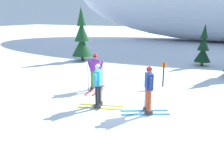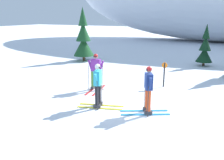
{
  "view_description": "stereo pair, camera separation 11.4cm",
  "coord_description": "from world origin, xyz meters",
  "px_view_note": "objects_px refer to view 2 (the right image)",
  "views": [
    {
      "loc": [
        3.7,
        -8.74,
        3.54
      ],
      "look_at": [
        -0.43,
        -0.19,
        0.95
      ],
      "focal_mm": 38.78,
      "sensor_mm": 36.0,
      "label": 1
    },
    {
      "loc": [
        3.8,
        -8.69,
        3.54
      ],
      "look_at": [
        -0.43,
        -0.19,
        0.95
      ],
      "focal_mm": 38.78,
      "sensor_mm": 36.0,
      "label": 2
    }
  ],
  "objects_px": {
    "pine_tree_center_left": "(205,49)",
    "trail_marker_post": "(164,73)",
    "skier_purple_jacket": "(96,71)",
    "pine_tree_far_left": "(83,39)",
    "skier_navy_jacket": "(148,89)",
    "skier_cyan_jacket": "(98,85)"
  },
  "relations": [
    {
      "from": "pine_tree_center_left",
      "to": "trail_marker_post",
      "type": "xyz_separation_m",
      "value": [
        -1.19,
        -6.3,
        -0.51
      ]
    },
    {
      "from": "skier_purple_jacket",
      "to": "skier_navy_jacket",
      "type": "distance_m",
      "value": 3.54
    },
    {
      "from": "skier_cyan_jacket",
      "to": "skier_navy_jacket",
      "type": "xyz_separation_m",
      "value": [
        1.93,
        0.27,
        0.03
      ]
    },
    {
      "from": "skier_cyan_jacket",
      "to": "trail_marker_post",
      "type": "height_order",
      "value": "skier_cyan_jacket"
    },
    {
      "from": "skier_purple_jacket",
      "to": "trail_marker_post",
      "type": "distance_m",
      "value": 3.41
    },
    {
      "from": "trail_marker_post",
      "to": "skier_cyan_jacket",
      "type": "bearing_deg",
      "value": -112.37
    },
    {
      "from": "skier_cyan_jacket",
      "to": "skier_navy_jacket",
      "type": "bearing_deg",
      "value": 8.08
    },
    {
      "from": "pine_tree_far_left",
      "to": "pine_tree_center_left",
      "type": "xyz_separation_m",
      "value": [
        8.66,
        2.09,
        -0.5
      ]
    },
    {
      "from": "skier_cyan_jacket",
      "to": "skier_purple_jacket",
      "type": "xyz_separation_m",
      "value": [
        -1.21,
        1.91,
        0.02
      ]
    },
    {
      "from": "skier_cyan_jacket",
      "to": "pine_tree_far_left",
      "type": "distance_m",
      "value": 10.01
    },
    {
      "from": "skier_purple_jacket",
      "to": "skier_navy_jacket",
      "type": "height_order",
      "value": "skier_navy_jacket"
    },
    {
      "from": "skier_cyan_jacket",
      "to": "skier_purple_jacket",
      "type": "distance_m",
      "value": 2.26
    },
    {
      "from": "skier_navy_jacket",
      "to": "pine_tree_far_left",
      "type": "height_order",
      "value": "pine_tree_far_left"
    },
    {
      "from": "skier_purple_jacket",
      "to": "pine_tree_center_left",
      "type": "distance_m",
      "value": 9.16
    },
    {
      "from": "skier_cyan_jacket",
      "to": "pine_tree_center_left",
      "type": "distance_m",
      "value": 10.53
    },
    {
      "from": "skier_purple_jacket",
      "to": "pine_tree_center_left",
      "type": "height_order",
      "value": "pine_tree_center_left"
    },
    {
      "from": "skier_purple_jacket",
      "to": "trail_marker_post",
      "type": "relative_size",
      "value": 1.42
    },
    {
      "from": "skier_purple_jacket",
      "to": "pine_tree_far_left",
      "type": "bearing_deg",
      "value": 127.22
    },
    {
      "from": "skier_cyan_jacket",
      "to": "pine_tree_far_left",
      "type": "relative_size",
      "value": 0.45
    },
    {
      "from": "pine_tree_center_left",
      "to": "skier_purple_jacket",
      "type": "bearing_deg",
      "value": -115.81
    },
    {
      "from": "skier_navy_jacket",
      "to": "trail_marker_post",
      "type": "xyz_separation_m",
      "value": [
        -0.34,
        3.58,
        -0.22
      ]
    },
    {
      "from": "skier_navy_jacket",
      "to": "trail_marker_post",
      "type": "distance_m",
      "value": 3.6
    }
  ]
}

